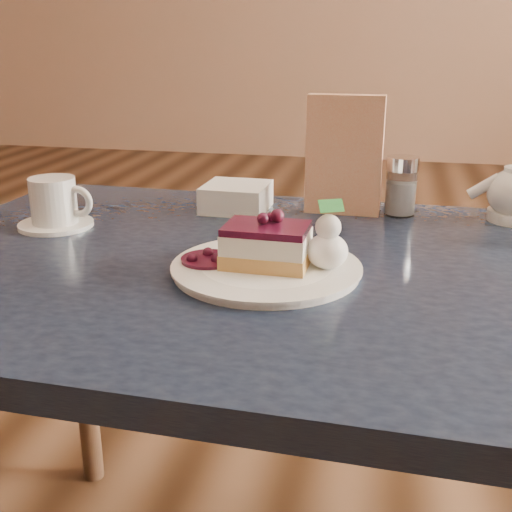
% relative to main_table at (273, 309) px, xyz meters
% --- Properties ---
extents(main_table, '(1.24, 0.85, 0.76)m').
position_rel_main_table_xyz_m(main_table, '(0.00, 0.00, 0.00)').
color(main_table, '#1A2435').
rests_on(main_table, ground).
extents(dessert_plate, '(0.27, 0.27, 0.01)m').
position_rel_main_table_xyz_m(dessert_plate, '(-0.00, -0.05, 0.09)').
color(dessert_plate, white).
rests_on(dessert_plate, main_table).
extents(cheesecake_slice, '(0.12, 0.09, 0.06)m').
position_rel_main_table_xyz_m(cheesecake_slice, '(-0.00, -0.05, 0.12)').
color(cheesecake_slice, '#B27742').
rests_on(cheesecake_slice, dessert_plate).
extents(whipped_cream, '(0.06, 0.06, 0.05)m').
position_rel_main_table_xyz_m(whipped_cream, '(0.09, -0.04, 0.12)').
color(whipped_cream, white).
rests_on(whipped_cream, dessert_plate).
extents(berry_sauce, '(0.08, 0.08, 0.01)m').
position_rel_main_table_xyz_m(berry_sauce, '(-0.09, -0.05, 0.10)').
color(berry_sauce, '#390F21').
rests_on(berry_sauce, dessert_plate).
extents(coffee_set, '(0.14, 0.13, 0.09)m').
position_rel_main_table_xyz_m(coffee_set, '(-0.42, 0.10, 0.12)').
color(coffee_set, white).
rests_on(coffee_set, main_table).
extents(menu_card, '(0.14, 0.03, 0.22)m').
position_rel_main_table_xyz_m(menu_card, '(0.08, 0.30, 0.19)').
color(menu_card, beige).
rests_on(menu_card, main_table).
extents(sugar_shaker, '(0.06, 0.06, 0.11)m').
position_rel_main_table_xyz_m(sugar_shaker, '(0.18, 0.31, 0.14)').
color(sugar_shaker, white).
rests_on(sugar_shaker, main_table).
extents(napkin_stack, '(0.13, 0.13, 0.05)m').
position_rel_main_table_xyz_m(napkin_stack, '(-0.13, 0.28, 0.11)').
color(napkin_stack, white).
rests_on(napkin_stack, main_table).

